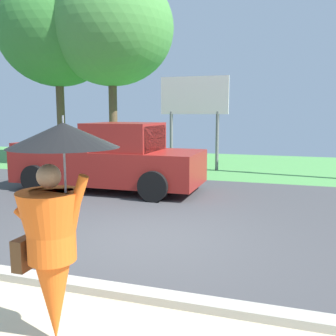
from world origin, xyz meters
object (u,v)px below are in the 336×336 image
object	(u,v)px
monk_pedestrian	(55,230)
tree_left_far	(111,29)
tree_center_back	(58,33)
pickup_truck	(109,159)
roadside_billboard	(194,102)

from	to	relation	value
monk_pedestrian	tree_left_far	world-z (taller)	tree_left_far
tree_left_far	tree_center_back	world-z (taller)	tree_left_far
tree_left_far	tree_center_back	distance (m)	2.52
monk_pedestrian	tree_left_far	xyz separation A→B (m)	(-5.34, 12.25, 4.57)
monk_pedestrian	tree_center_back	distance (m)	15.12
tree_center_back	pickup_truck	bearing A→B (deg)	-46.83
pickup_truck	tree_left_far	xyz separation A→B (m)	(-2.56, 5.58, 4.79)
pickup_truck	tree_center_back	xyz separation A→B (m)	(-5.08, 5.42, 4.74)
monk_pedestrian	roadside_billboard	xyz separation A→B (m)	(-1.47, 11.23, 1.46)
pickup_truck	tree_left_far	size ratio (longest dim) A/B	0.65
roadside_billboard	tree_center_back	world-z (taller)	tree_center_back
tree_left_far	monk_pedestrian	bearing A→B (deg)	-66.47
roadside_billboard	tree_center_back	distance (m)	7.13
pickup_truck	tree_left_far	world-z (taller)	tree_left_far
tree_left_far	tree_center_back	xyz separation A→B (m)	(-2.52, -0.16, -0.04)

